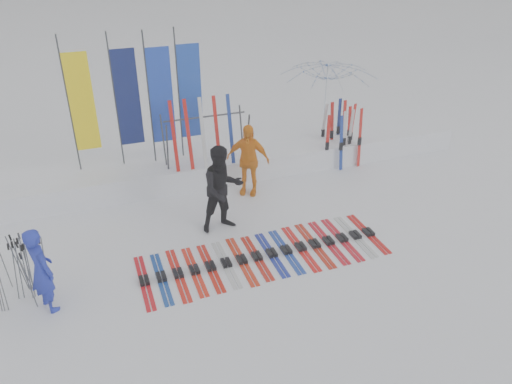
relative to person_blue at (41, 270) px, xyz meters
name	(u,v)px	position (x,y,z in m)	size (l,w,h in m)	color
ground	(275,279)	(3.98, -0.62, -0.80)	(120.00, 120.00, 0.00)	white
snow_bank	(210,165)	(3.98, 3.98, -0.50)	(14.00, 1.60, 0.60)	white
person_blue	(41,270)	(0.00, 0.00, 0.00)	(0.59, 0.39, 1.61)	#1D2BAB
person_black	(222,189)	(3.58, 1.40, 0.16)	(0.94, 0.73, 1.93)	black
person_yellow	(248,160)	(4.60, 2.73, 0.09)	(1.04, 0.43, 1.78)	orange
tent_canopy	(326,102)	(7.81, 4.96, 0.43)	(2.70, 2.75, 2.47)	white
ski_row	(264,255)	(4.03, 0.10, -0.77)	(4.95, 1.68, 0.07)	red
pole_cluster	(18,271)	(-0.42, 0.41, -0.20)	(0.87, 0.75, 1.26)	#595B60
feather_flags	(140,97)	(2.40, 4.14, 1.44)	(3.11, 0.17, 3.20)	#383A3F
ski_rack	(206,132)	(3.81, 3.58, 0.58)	(2.04, 0.80, 1.23)	#383A3F
upright_skis	(342,135)	(7.58, 3.55, 0.00)	(1.11, 1.01, 1.69)	red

